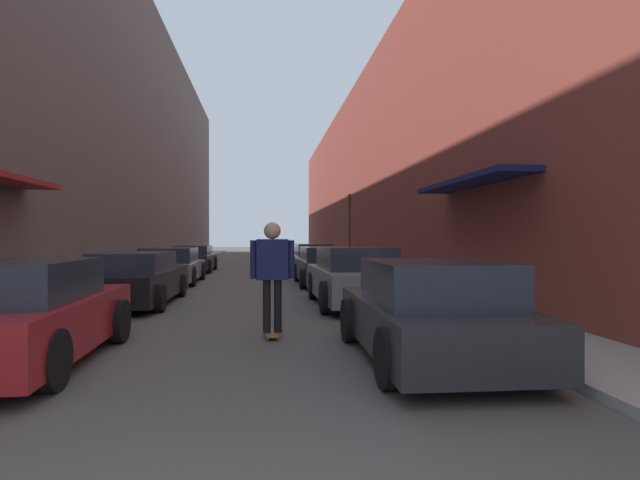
{
  "coord_description": "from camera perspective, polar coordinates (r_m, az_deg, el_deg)",
  "views": [
    {
      "loc": [
        0.45,
        -1.29,
        1.64
      ],
      "look_at": [
        2.03,
        12.62,
        1.56
      ],
      "focal_mm": 28.0,
      "sensor_mm": 36.0,
      "label": 1
    }
  ],
  "objects": [
    {
      "name": "skateboarder",
      "position": [
        8.23,
        -5.47,
        -2.98
      ],
      "size": [
        0.72,
        0.78,
        1.88
      ],
      "color": "brown",
      "rests_on": "ground"
    },
    {
      "name": "parked_car_right_3",
      "position": [
        22.42,
        -0.78,
        -2.21
      ],
      "size": [
        1.86,
        4.18,
        1.34
      ],
      "color": "gray",
      "rests_on": "ground"
    },
    {
      "name": "curb_strip_right",
      "position": [
        29.25,
        1.81,
        -2.76
      ],
      "size": [
        1.8,
        55.22,
        0.12
      ],
      "color": "gray",
      "rests_on": "ground"
    },
    {
      "name": "parked_car_left_2",
      "position": [
        18.47,
        -16.71,
        -2.87
      ],
      "size": [
        2.06,
        4.36,
        1.26
      ],
      "color": "gray",
      "rests_on": "ground"
    },
    {
      "name": "parked_car_left_0",
      "position": [
        7.48,
        -30.99,
        -7.34
      ],
      "size": [
        1.9,
        4.03,
        1.35
      ],
      "color": "maroon",
      "rests_on": "ground"
    },
    {
      "name": "building_row_left",
      "position": [
        30.52,
        -22.0,
        11.04
      ],
      "size": [
        4.9,
        55.22,
        14.65
      ],
      "color": "#564C47",
      "rests_on": "ground"
    },
    {
      "name": "ground",
      "position": [
        23.44,
        -7.58,
        -3.68
      ],
      "size": [
        121.48,
        121.48,
        0.0
      ],
      "primitive_type": "plane",
      "color": "#4C4947"
    },
    {
      "name": "parked_car_right_1",
      "position": [
        11.97,
        3.91,
        -4.27
      ],
      "size": [
        1.9,
        4.29,
        1.41
      ],
      "color": "gray",
      "rests_on": "ground"
    },
    {
      "name": "parked_car_right_0",
      "position": [
        6.84,
        12.56,
        -8.12
      ],
      "size": [
        1.94,
        3.97,
        1.33
      ],
      "color": "#232326",
      "rests_on": "ground"
    },
    {
      "name": "building_row_right",
      "position": [
        29.96,
        7.35,
        7.03
      ],
      "size": [
        4.9,
        55.22,
        10.27
      ],
      "color": "brown",
      "rests_on": "ground"
    },
    {
      "name": "parked_car_right_2",
      "position": [
        17.22,
        0.7,
        -3.02
      ],
      "size": [
        2.01,
        4.49,
        1.3
      ],
      "color": "#232326",
      "rests_on": "ground"
    },
    {
      "name": "curb_strip_left",
      "position": [
        29.39,
        -16.51,
        -2.76
      ],
      "size": [
        1.8,
        55.22,
        0.12
      ],
      "color": "gray",
      "rests_on": "ground"
    },
    {
      "name": "parked_car_left_3",
      "position": [
        24.39,
        -14.21,
        -2.1
      ],
      "size": [
        1.87,
        4.5,
        1.24
      ],
      "color": "#232326",
      "rests_on": "ground"
    },
    {
      "name": "traffic_light",
      "position": [
        27.39,
        3.42,
        2.1
      ],
      "size": [
        0.16,
        0.22,
        3.87
      ],
      "color": "#2D2D2D",
      "rests_on": "curb_strip_right"
    },
    {
      "name": "parked_car_left_1",
      "position": [
        12.96,
        -20.27,
        -4.22
      ],
      "size": [
        1.86,
        4.62,
        1.27
      ],
      "color": "black",
      "rests_on": "ground"
    }
  ]
}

